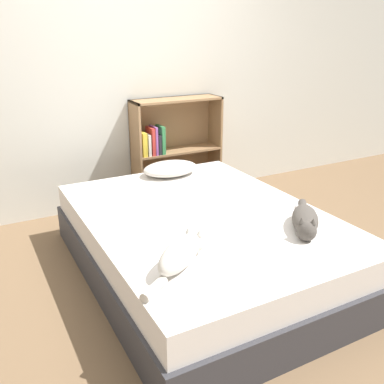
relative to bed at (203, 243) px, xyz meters
name	(u,v)px	position (x,y,z in m)	size (l,w,h in m)	color
ground_plane	(202,270)	(0.00, 0.00, -0.21)	(8.00, 8.00, 0.00)	brown
wall_back	(121,67)	(0.00, 1.47, 1.04)	(8.00, 0.06, 2.50)	silver
bed	(203,243)	(0.00, 0.00, 0.00)	(1.49, 2.03, 0.43)	#333338
pillow	(170,168)	(0.16, 0.83, 0.27)	(0.46, 0.32, 0.11)	beige
cat_light	(182,253)	(-0.42, -0.53, 0.29)	(0.48, 0.38, 0.15)	beige
cat_dark	(305,220)	(0.42, -0.49, 0.27)	(0.42, 0.48, 0.14)	#47423D
bookshelf	(172,148)	(0.42, 1.33, 0.29)	(0.85, 0.26, 0.97)	#8E6B47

